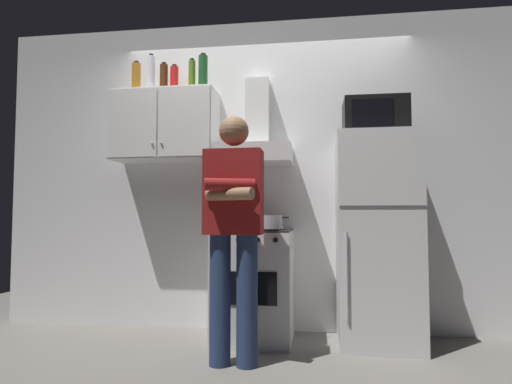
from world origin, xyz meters
name	(u,v)px	position (x,y,z in m)	size (l,w,h in m)	color
ground_plane	(256,350)	(0.00, 0.00, 0.00)	(7.00, 7.00, 0.00)	slate
back_wall_tiled	(265,173)	(0.00, 0.60, 1.35)	(4.80, 0.10, 2.70)	white
upper_cabinet	(165,126)	(-0.85, 0.37, 1.75)	(0.90, 0.37, 0.60)	white
stove_oven	(254,284)	(-0.05, 0.25, 0.43)	(0.60, 0.62, 0.87)	silver
range_hood	(256,141)	(-0.05, 0.38, 1.60)	(0.60, 0.44, 0.75)	white
refrigerator	(377,239)	(0.90, 0.25, 0.80)	(0.60, 0.62, 1.60)	silver
microwave	(375,118)	(0.90, 0.27, 1.74)	(0.48, 0.37, 0.28)	black
person_standing	(233,227)	(-0.10, -0.36, 0.90)	(0.38, 0.33, 1.64)	navy
cooking_pot	(269,222)	(0.08, 0.13, 0.93)	(0.31, 0.21, 0.10)	#B7BABF
bottle_soda_red	(174,79)	(-0.78, 0.41, 2.17)	(0.07, 0.07, 0.25)	red
bottle_vodka_clear	(151,74)	(-0.98, 0.37, 2.21)	(0.06, 0.06, 0.34)	silver
bottle_liquor_amber	(136,78)	(-1.11, 0.36, 2.18)	(0.08, 0.08, 0.28)	#B7721E
bottle_olive_oil	(192,75)	(-0.60, 0.35, 2.18)	(0.06, 0.06, 0.27)	#4C6B19
bottle_rum_dark	(164,79)	(-0.88, 0.42, 2.18)	(0.07, 0.07, 0.28)	#47230F
bottle_wine_green	(203,72)	(-0.51, 0.35, 2.20)	(0.08, 0.08, 0.31)	#19471E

